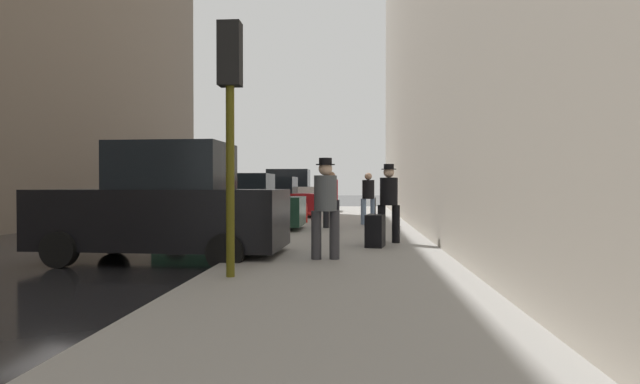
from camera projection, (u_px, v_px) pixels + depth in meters
name	position (u px, v px, depth m)	size (l,w,h in m)	color
ground_plane	(75.00, 250.00, 11.15)	(120.00, 120.00, 0.00)	black
sidewalk	(344.00, 249.00, 10.69)	(4.00, 40.00, 0.15)	gray
parked_black_suv	(165.00, 207.00, 9.49)	(4.65, 2.16, 2.25)	black
parked_dark_green_sedan	(234.00, 205.00, 14.75)	(4.20, 2.07, 1.79)	#193828
parked_red_hatchback	(269.00, 200.00, 20.50)	(4.24, 2.14, 1.79)	#B2191E
parked_white_van	(286.00, 193.00, 25.32)	(4.61, 2.08, 2.25)	silver
fire_hydrant	(304.00, 212.00, 17.35)	(0.42, 0.22, 0.70)	red
traffic_light	(230.00, 93.00, 7.04)	(0.32, 0.32, 3.60)	#514C0F
pedestrian_with_fedora	(389.00, 199.00, 11.24)	(0.52, 0.44, 1.78)	black
pedestrian_with_beanie	(325.00, 203.00, 8.74)	(0.52, 0.44, 1.78)	#333338
pedestrian_in_red_jacket	(331.00, 197.00, 15.16)	(0.51, 0.43, 1.71)	black
pedestrian_in_jeans	(368.00, 196.00, 16.46)	(0.52, 0.44, 1.71)	#728CB2
rolling_suitcase	(375.00, 231.00, 10.52)	(0.46, 0.62, 1.04)	black
duffel_bag	(373.00, 222.00, 15.53)	(0.32, 0.44, 0.28)	black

